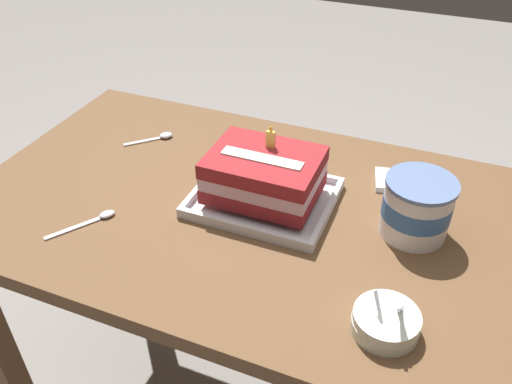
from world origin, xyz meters
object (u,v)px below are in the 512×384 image
Objects in this scene: foil_tray at (264,199)px; ice_cream_tub at (417,207)px; bowl_stack at (386,322)px; serving_spoon_by_bowls at (97,218)px; napkin_pile at (394,181)px; serving_spoon_near_tray at (161,137)px; birthday_cake at (264,175)px.

foil_tray is 2.14× the size of ice_cream_tub.
serving_spoon_by_bowls is at bearing 174.46° from bowl_stack.
napkin_pile is at bearing 98.08° from bowl_stack.
serving_spoon_near_tray is at bearing 97.62° from serving_spoon_by_bowls.
serving_spoon_near_tray reaches higher than serving_spoon_by_bowls.
birthday_cake is at bearing 141.40° from bowl_stack.
ice_cream_tub is 1.04× the size of serving_spoon_by_bowls.
foil_tray is 1.29× the size of birthday_cake.
ice_cream_tub is at bearing 18.85° from serving_spoon_by_bowls.
napkin_pile is (0.25, 0.18, -0.00)m from foil_tray.
ice_cream_tub reaches higher than serving_spoon_near_tray.
foil_tray is at bearing -90.00° from birthday_cake.
serving_spoon_by_bowls is at bearing -161.15° from ice_cream_tub.
serving_spoon_near_tray and napkin_pile have the same top height.
birthday_cake is at bearing -23.61° from serving_spoon_near_tray.
ice_cream_tub is at bearing 3.70° from foil_tray.
ice_cream_tub reaches higher than foil_tray.
foil_tray is at bearing -176.30° from ice_cream_tub.
bowl_stack is (0.31, -0.25, 0.01)m from foil_tray.
bowl_stack is 0.61m from serving_spoon_by_bowls.
bowl_stack is (0.31, -0.25, -0.05)m from birthday_cake.
serving_spoon_near_tray is (-0.34, 0.15, -0.07)m from birthday_cake.
foil_tray is 2.86× the size of serving_spoon_near_tray.
bowl_stack reaches higher than serving_spoon_near_tray.
foil_tray is 2.23× the size of serving_spoon_by_bowls.
foil_tray is 0.37m from serving_spoon_near_tray.
bowl_stack is 0.76m from serving_spoon_near_tray.
serving_spoon_near_tray is at bearing -177.51° from napkin_pile.
birthday_cake is 2.05× the size of bowl_stack.
bowl_stack is 0.27m from ice_cream_tub.
birthday_cake is 0.38m from serving_spoon_near_tray.
ice_cream_tub is 0.18m from napkin_pile.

